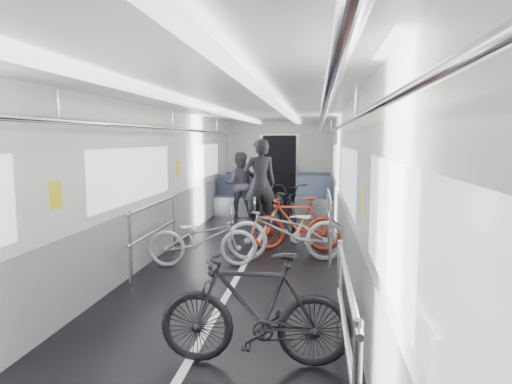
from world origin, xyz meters
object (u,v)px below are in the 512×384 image
(bike_left_far, at_px, (203,238))
(person_standing, at_px, (260,183))
(bike_right_mid, at_px, (286,230))
(person_seated, at_px, (239,184))
(bike_right_far, at_px, (296,224))
(bike_right_near, at_px, (255,309))
(bike_aisle, at_px, (285,205))

(bike_left_far, distance_m, person_standing, 3.21)
(bike_right_mid, relative_size, person_seated, 1.18)
(bike_right_far, bearing_deg, person_standing, -156.45)
(bike_right_near, xyz_separation_m, person_standing, (-0.70, 6.01, 0.47))
(bike_left_far, relative_size, person_standing, 0.85)
(bike_right_far, relative_size, person_standing, 0.81)
(bike_aisle, relative_size, person_seated, 1.22)
(bike_right_far, xyz_separation_m, person_seated, (-1.55, 3.41, 0.32))
(bike_right_mid, relative_size, bike_right_far, 1.20)
(bike_aisle, bearing_deg, bike_right_near, -105.24)
(bike_right_mid, distance_m, bike_right_far, 0.67)
(person_standing, bearing_deg, person_seated, -82.49)
(person_seated, bearing_deg, bike_left_far, 87.92)
(bike_right_far, bearing_deg, person_seated, -155.25)
(bike_left_far, bearing_deg, person_standing, -18.44)
(bike_right_near, bearing_deg, bike_aisle, 179.29)
(bike_right_mid, xyz_separation_m, person_seated, (-1.44, 4.07, 0.30))
(bike_left_far, xyz_separation_m, bike_right_near, (1.17, -2.87, 0.06))
(bike_left_far, distance_m, person_seated, 4.56)
(bike_right_near, bearing_deg, bike_left_far, -159.96)
(bike_right_near, bearing_deg, bike_right_far, 175.55)
(bike_left_far, xyz_separation_m, bike_right_far, (1.33, 1.13, 0.04))
(bike_left_far, bearing_deg, person_seated, -7.10)
(bike_right_mid, distance_m, person_standing, 2.80)
(bike_aisle, distance_m, person_standing, 0.71)
(bike_left_far, xyz_separation_m, person_seated, (-0.22, 4.54, 0.36))
(bike_right_mid, bearing_deg, bike_right_near, -8.85)
(bike_right_near, xyz_separation_m, bike_aisle, (-0.15, 5.91, 0.02))
(person_seated, bearing_deg, person_standing, 111.28)
(bike_aisle, height_order, person_seated, person_seated)
(bike_aisle, bearing_deg, person_standing, 152.89)
(bike_right_mid, bearing_deg, bike_right_far, 162.20)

